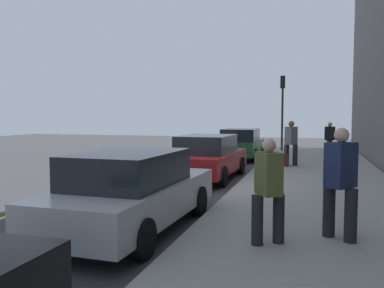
{
  "coord_description": "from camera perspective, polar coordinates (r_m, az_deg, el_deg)",
  "views": [
    {
      "loc": [
        -12.44,
        -3.08,
        2.19
      ],
      "look_at": [
        -1.26,
        0.18,
        1.36
      ],
      "focal_mm": 38.04,
      "sensor_mm": 36.0,
      "label": 1
    }
  ],
  "objects": [
    {
      "name": "pedestrian_navy_coat",
      "position": [
        7.08,
        20.09,
        -4.79
      ],
      "size": [
        0.58,
        0.55,
        1.84
      ],
      "color": "black",
      "rests_on": "sidewalk"
    },
    {
      "name": "pedestrian_black_coat",
      "position": [
        21.56,
        18.74,
        0.82
      ],
      "size": [
        0.54,
        0.52,
        1.68
      ],
      "color": "black",
      "rests_on": "sidewalk"
    },
    {
      "name": "sidewalk",
      "position": [
        12.62,
        17.14,
        -5.76
      ],
      "size": [
        28.0,
        4.6,
        0.15
      ],
      "primitive_type": "cube",
      "color": "gray",
      "rests_on": "ground"
    },
    {
      "name": "traffic_light_pole",
      "position": [
        23.96,
        12.57,
        6.02
      ],
      "size": [
        0.35,
        0.26,
        4.27
      ],
      "color": "#2D2D19",
      "rests_on": "sidewalk"
    },
    {
      "name": "rolling_suitcase",
      "position": [
        16.71,
        12.98,
        -2.2
      ],
      "size": [
        0.34,
        0.22,
        0.84
      ],
      "color": "#471E19",
      "rests_on": "sidewalk"
    },
    {
      "name": "parked_car_red",
      "position": [
        13.91,
        2.25,
        -1.84
      ],
      "size": [
        4.59,
        2.01,
        1.51
      ],
      "color": "black",
      "rests_on": "ground"
    },
    {
      "name": "pedestrian_olive_coat",
      "position": [
        6.54,
        10.67,
        -6.08
      ],
      "size": [
        0.54,
        0.5,
        1.68
      ],
      "color": "black",
      "rests_on": "sidewalk"
    },
    {
      "name": "ground_plane",
      "position": [
        13.0,
        2.35,
        -5.63
      ],
      "size": [
        56.0,
        56.0,
        0.0
      ],
      "primitive_type": "plane",
      "color": "#333335"
    },
    {
      "name": "parked_car_silver",
      "position": [
        7.82,
        -8.34,
        -6.53
      ],
      "size": [
        4.7,
        2.01,
        1.51
      ],
      "color": "black",
      "rests_on": "ground"
    },
    {
      "name": "pedestrian_grey_coat",
      "position": [
        17.01,
        13.72,
        0.32
      ],
      "size": [
        0.58,
        0.54,
        1.8
      ],
      "color": "black",
      "rests_on": "sidewalk"
    },
    {
      "name": "parked_car_green",
      "position": [
        20.54,
        6.9,
        0.05
      ],
      "size": [
        4.65,
        1.91,
        1.51
      ],
      "color": "black",
      "rests_on": "ground"
    },
    {
      "name": "lane_stripe_centre",
      "position": [
        14.1,
        -10.42,
        -4.91
      ],
      "size": [
        28.0,
        0.14,
        0.01
      ],
      "primitive_type": "cube",
      "color": "gold",
      "rests_on": "ground"
    }
  ]
}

